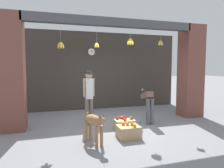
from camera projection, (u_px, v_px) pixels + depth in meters
The scene contains 12 objects.
ground_plane at pixel (116, 125), 5.97m from camera, with size 60.00×60.00×0.00m, color gray.
shop_back_wall at pixel (97, 71), 8.23m from camera, with size 6.99×0.12×3.14m, color #38332D.
shop_pillar_left at pixel (11, 73), 5.31m from camera, with size 0.70×0.60×3.14m, color brown.
shop_pillar_right at pixel (191, 71), 6.95m from camera, with size 0.70×0.60×3.14m, color brown.
storefront_awning at pixel (114, 23), 5.84m from camera, with size 5.09×0.28×0.92m.
dog at pixel (94, 123), 4.43m from camera, with size 0.44×0.77×0.71m.
shopkeeper at pixel (89, 94), 5.87m from camera, with size 0.34×0.27×1.60m.
worker_stooping at pixel (147, 101), 6.16m from camera, with size 0.28×0.78×1.01m.
fruit_crate_oranges at pixel (128, 131), 4.85m from camera, with size 0.54×0.43×0.37m.
fruit_crate_apples at pixel (124, 124), 5.50m from camera, with size 0.54×0.40×0.35m.
water_bottle at pixel (140, 125), 5.49m from camera, with size 0.07×0.07×0.25m.
wall_clock at pixel (91, 52), 8.03m from camera, with size 0.29×0.03×0.29m.
Camera 1 is at (-1.79, -5.57, 1.70)m, focal length 32.00 mm.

